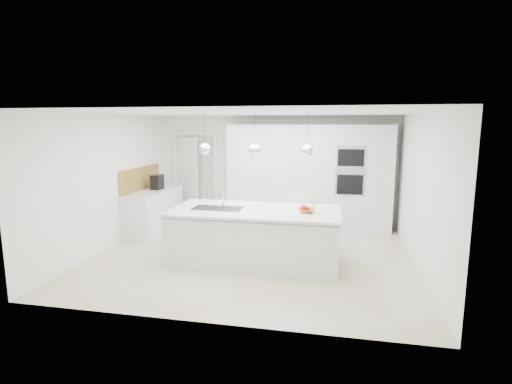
% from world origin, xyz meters
% --- Properties ---
extents(floor, '(5.50, 5.50, 0.00)m').
position_xyz_m(floor, '(0.00, 0.00, 0.00)').
color(floor, beige).
rests_on(floor, ground).
extents(wall_back, '(5.50, 0.00, 5.50)m').
position_xyz_m(wall_back, '(0.00, 2.50, 1.25)').
color(wall_back, white).
rests_on(wall_back, ground).
extents(wall_left, '(0.00, 5.00, 5.00)m').
position_xyz_m(wall_left, '(-2.75, 0.00, 1.25)').
color(wall_left, white).
rests_on(wall_left, ground).
extents(ceiling, '(5.50, 5.50, 0.00)m').
position_xyz_m(ceiling, '(0.00, 0.00, 2.50)').
color(ceiling, white).
rests_on(ceiling, wall_back).
extents(tall_cabinets, '(3.60, 0.60, 2.30)m').
position_xyz_m(tall_cabinets, '(0.80, 2.20, 1.15)').
color(tall_cabinets, white).
rests_on(tall_cabinets, floor).
extents(oven_stack, '(0.62, 0.04, 1.05)m').
position_xyz_m(oven_stack, '(1.70, 1.89, 1.35)').
color(oven_stack, '#A5A5A8').
rests_on(oven_stack, tall_cabinets).
extents(doorway_frame, '(1.11, 0.08, 2.13)m').
position_xyz_m(doorway_frame, '(-1.95, 2.47, 1.02)').
color(doorway_frame, white).
rests_on(doorway_frame, floor).
extents(hallway_door, '(0.76, 0.38, 2.00)m').
position_xyz_m(hallway_door, '(-2.20, 2.42, 1.00)').
color(hallway_door, white).
rests_on(hallway_door, floor).
extents(radiator, '(0.32, 0.04, 1.40)m').
position_xyz_m(radiator, '(-1.63, 2.46, 0.85)').
color(radiator, white).
rests_on(radiator, floor).
extents(left_base_cabinets, '(0.60, 1.80, 0.86)m').
position_xyz_m(left_base_cabinets, '(-2.45, 1.20, 0.43)').
color(left_base_cabinets, white).
rests_on(left_base_cabinets, floor).
extents(left_worktop, '(0.62, 1.82, 0.04)m').
position_xyz_m(left_worktop, '(-2.45, 1.20, 0.88)').
color(left_worktop, white).
rests_on(left_worktop, left_base_cabinets).
extents(oak_backsplash, '(0.02, 1.80, 0.50)m').
position_xyz_m(oak_backsplash, '(-2.74, 1.20, 1.15)').
color(oak_backsplash, '#A17B39').
rests_on(oak_backsplash, wall_left).
extents(island_base, '(2.80, 1.20, 0.86)m').
position_xyz_m(island_base, '(0.10, -0.30, 0.43)').
color(island_base, white).
rests_on(island_base, floor).
extents(island_worktop, '(2.84, 1.40, 0.04)m').
position_xyz_m(island_worktop, '(0.10, -0.25, 0.88)').
color(island_worktop, white).
rests_on(island_worktop, island_base).
extents(island_sink, '(0.84, 0.44, 0.18)m').
position_xyz_m(island_sink, '(-0.55, -0.30, 0.82)').
color(island_sink, '#3F3F42').
rests_on(island_sink, island_worktop).
extents(island_tap, '(0.02, 0.02, 0.30)m').
position_xyz_m(island_tap, '(-0.50, -0.10, 1.05)').
color(island_tap, white).
rests_on(island_tap, island_worktop).
extents(pendant_left, '(0.20, 0.20, 0.20)m').
position_xyz_m(pendant_left, '(-0.75, -0.30, 1.90)').
color(pendant_left, white).
rests_on(pendant_left, ceiling).
extents(pendant_mid, '(0.20, 0.20, 0.20)m').
position_xyz_m(pendant_mid, '(0.10, -0.30, 1.90)').
color(pendant_mid, white).
rests_on(pendant_mid, ceiling).
extents(pendant_right, '(0.20, 0.20, 0.20)m').
position_xyz_m(pendant_right, '(0.95, -0.30, 1.90)').
color(pendant_right, white).
rests_on(pendant_right, ceiling).
extents(fruit_bowl, '(0.29, 0.29, 0.07)m').
position_xyz_m(fruit_bowl, '(0.96, -0.31, 0.93)').
color(fruit_bowl, '#A17B39').
rests_on(fruit_bowl, island_worktop).
extents(espresso_machine, '(0.20, 0.30, 0.32)m').
position_xyz_m(espresso_machine, '(-2.43, 1.36, 1.06)').
color(espresso_machine, black).
rests_on(espresso_machine, left_worktop).
extents(bar_stool_left, '(0.48, 0.56, 1.04)m').
position_xyz_m(bar_stool_left, '(0.67, 0.66, 0.52)').
color(bar_stool_left, white).
rests_on(bar_stool_left, floor).
extents(bar_stool_right, '(0.51, 0.60, 1.13)m').
position_xyz_m(bar_stool_right, '(0.98, 0.66, 0.57)').
color(bar_stool_right, white).
rests_on(bar_stool_right, floor).
extents(apple_a, '(0.09, 0.09, 0.09)m').
position_xyz_m(apple_a, '(0.91, -0.35, 0.97)').
color(apple_a, '#B91113').
rests_on(apple_a, fruit_bowl).
extents(apple_b, '(0.09, 0.09, 0.09)m').
position_xyz_m(apple_b, '(0.92, -0.31, 0.97)').
color(apple_b, '#B91113').
rests_on(apple_b, fruit_bowl).
extents(apple_c, '(0.08, 0.08, 0.08)m').
position_xyz_m(apple_c, '(0.98, -0.34, 0.97)').
color(apple_c, '#B91113').
rests_on(apple_c, fruit_bowl).
extents(banana_bunch, '(0.25, 0.18, 0.23)m').
position_xyz_m(banana_bunch, '(1.00, -0.30, 1.02)').
color(banana_bunch, yellow).
rests_on(banana_bunch, fruit_bowl).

